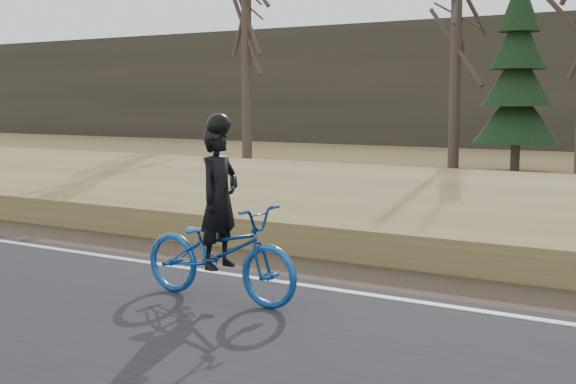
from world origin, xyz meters
The scene contains 4 objects.
cyclist centered at (-5.49, -0.85, 0.69)m, with size 2.00×0.72×2.00m.
bare_tree_far_left centered at (-16.50, 14.91, 3.97)m, with size 0.36×0.36×7.95m, color #473B34.
bare_tree_left centered at (-9.94, 17.33, 3.73)m, with size 0.36×0.36×7.47m, color #473B34.
conifer centered at (-7.76, 16.83, 2.86)m, with size 2.60×2.60×6.04m.
Camera 1 is at (-0.28, -7.55, 2.19)m, focal length 50.00 mm.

